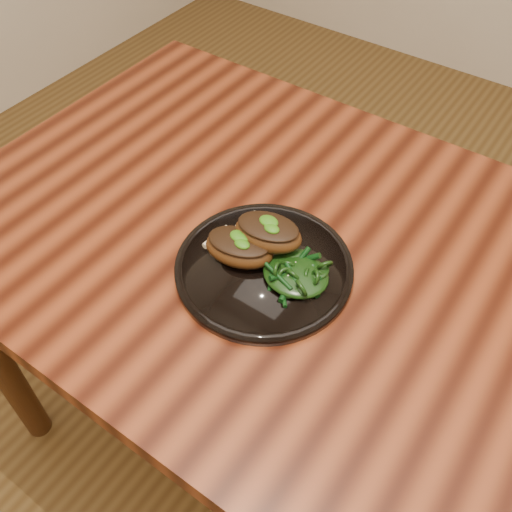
% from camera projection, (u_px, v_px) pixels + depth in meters
% --- Properties ---
extents(desk, '(1.60, 0.80, 0.75)m').
position_uv_depth(desk, '(396.00, 331.00, 0.92)').
color(desk, black).
rests_on(desk, ground).
extents(plate, '(0.28, 0.28, 0.02)m').
position_uv_depth(plate, '(264.00, 268.00, 0.89)').
color(plate, black).
rests_on(plate, desk).
extents(lamb_chop_front, '(0.12, 0.09, 0.05)m').
position_uv_depth(lamb_chop_front, '(239.00, 247.00, 0.87)').
color(lamb_chop_front, '#47260D').
rests_on(lamb_chop_front, plate).
extents(lamb_chop_back, '(0.12, 0.09, 0.05)m').
position_uv_depth(lamb_chop_back, '(268.00, 232.00, 0.87)').
color(lamb_chop_back, '#47260D').
rests_on(lamb_chop_back, plate).
extents(herb_smear, '(0.08, 0.05, 0.01)m').
position_uv_depth(herb_smear, '(267.00, 232.00, 0.92)').
color(herb_smear, '#1A4E08').
rests_on(herb_smear, plate).
extents(greens_heap, '(0.10, 0.10, 0.04)m').
position_uv_depth(greens_heap, '(296.00, 271.00, 0.85)').
color(greens_heap, black).
rests_on(greens_heap, plate).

